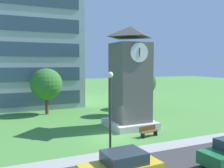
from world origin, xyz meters
TOP-DOWN VIEW (x-y plane):
  - ground_plane at (0.00, 0.00)m, footprint 160.00×160.00m
  - kerb_strip at (0.00, -3.64)m, footprint 120.00×1.60m
  - office_building at (-8.03, 21.99)m, footprint 20.94×14.41m
  - clock_tower at (2.97, 2.55)m, footprint 4.33×4.33m
  - park_bench at (2.83, -1.02)m, footprint 1.85×0.77m
  - street_lamp at (-2.68, -5.37)m, footprint 0.36×0.36m
  - tree_streetside at (-3.40, 12.15)m, footprint 3.85×3.85m
  - tree_by_building at (9.48, 10.99)m, footprint 3.79×3.79m
  - tree_near_tower at (4.59, 7.94)m, footprint 2.88×2.88m
  - parked_car_yellow at (-3.07, -7.64)m, footprint 4.23×2.21m

SIDE VIEW (x-z plane):
  - ground_plane at x=0.00m, z-range 0.00..0.00m
  - kerb_strip at x=0.00m, z-range 0.00..0.01m
  - park_bench at x=2.83m, z-range 0.02..0.90m
  - parked_car_yellow at x=-3.07m, z-range 0.01..1.70m
  - tree_near_tower at x=4.59m, z-range 0.77..5.23m
  - street_lamp at x=-2.68m, z-range 0.70..6.42m
  - tree_by_building at x=9.48m, z-range 0.83..6.31m
  - tree_streetside at x=-3.40m, z-range 0.88..6.52m
  - clock_tower at x=2.97m, z-range -0.54..9.20m
  - office_building at x=-8.03m, z-range 0.00..19.20m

